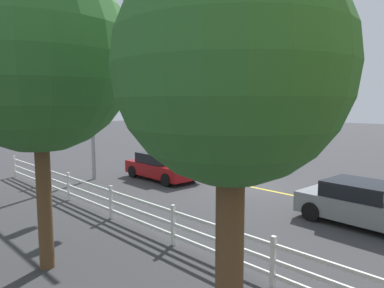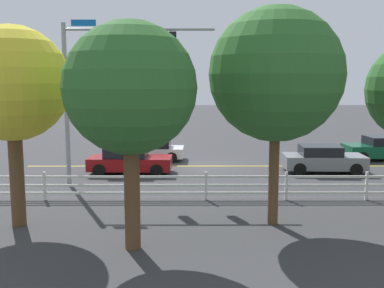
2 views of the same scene
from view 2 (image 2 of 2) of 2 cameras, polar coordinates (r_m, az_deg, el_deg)
The scene contains 11 objects.
ground_plane at distance 25.93m, azimuth 1.74°, elevation -2.74°, with size 120.00×120.00×0.00m, color #38383A.
lane_center_stripe at distance 26.37m, azimuth 10.47°, elevation -2.68°, with size 28.00×0.16×0.01m, color gold.
signal_assembly at distance 21.32m, azimuth -10.36°, elevation 8.86°, with size 6.81×0.38×7.45m.
car_0 at distance 27.75m, azimuth -5.12°, elevation -0.67°, with size 4.08×2.04×1.35m.
car_1 at distance 30.01m, azimuth 22.11°, elevation -0.52°, with size 4.11×2.19×1.43m.
car_2 at distance 25.10m, azimuth 15.85°, elevation -1.81°, with size 4.21×2.14×1.41m.
car_3 at distance 24.05m, azimuth -7.75°, elevation -2.02°, with size 4.27×1.95×1.38m.
white_rail_fence at distance 19.08m, azimuth 11.55°, elevation -5.00°, with size 26.10×0.10×1.15m.
tree_1 at distance 12.93m, azimuth -7.64°, elevation 6.74°, with size 3.72×3.72×6.48m.
tree_2 at distance 15.35m, azimuth 10.35°, elevation 8.42°, with size 4.39×4.39×7.20m.
tree_4 at distance 16.01m, azimuth -21.34°, elevation 6.86°, with size 3.73×3.73×6.59m.
Camera 2 is at (0.86, 25.46, 4.87)m, focal length 43.22 mm.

